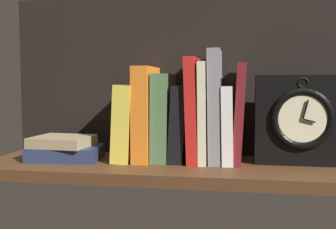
{
  "coord_description": "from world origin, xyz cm",
  "views": [
    {
      "loc": [
        13.23,
        -90.92,
        18.39
      ],
      "look_at": [
        -2.92,
        3.93,
        10.73
      ],
      "focal_mm": 44.04,
      "sensor_mm": 36.0,
      "label": 1
    }
  ],
  "objects_px": {
    "book_cream_twain": "(204,112)",
    "framed_clock": "(301,120)",
    "book_orange_pandolfini": "(146,113)",
    "book_stack_side": "(65,148)",
    "book_green_romantic": "(163,117)",
    "book_black_skeptic": "(180,123)",
    "book_red_requiem": "(194,110)",
    "book_maroon_dawkins": "(239,113)",
    "book_yellow_seinlanguage": "(129,122)",
    "book_gray_chess": "(215,106)",
    "book_white_catcher": "(228,124)"
  },
  "relations": [
    {
      "from": "book_stack_side",
      "to": "book_gray_chess",
      "type": "bearing_deg",
      "value": 6.31
    },
    {
      "from": "book_green_romantic",
      "to": "book_cream_twain",
      "type": "height_order",
      "value": "book_cream_twain"
    },
    {
      "from": "book_green_romantic",
      "to": "book_red_requiem",
      "type": "relative_size",
      "value": 0.85
    },
    {
      "from": "book_red_requiem",
      "to": "book_cream_twain",
      "type": "bearing_deg",
      "value": 0.0
    },
    {
      "from": "book_red_requiem",
      "to": "book_stack_side",
      "type": "bearing_deg",
      "value": -172.66
    },
    {
      "from": "book_yellow_seinlanguage",
      "to": "book_black_skeptic",
      "type": "height_order",
      "value": "book_yellow_seinlanguage"
    },
    {
      "from": "book_red_requiem",
      "to": "book_stack_side",
      "type": "relative_size",
      "value": 1.38
    },
    {
      "from": "book_orange_pandolfini",
      "to": "book_cream_twain",
      "type": "height_order",
      "value": "book_cream_twain"
    },
    {
      "from": "book_black_skeptic",
      "to": "book_stack_side",
      "type": "relative_size",
      "value": 1.01
    },
    {
      "from": "book_gray_chess",
      "to": "framed_clock",
      "type": "bearing_deg",
      "value": -2.09
    },
    {
      "from": "book_yellow_seinlanguage",
      "to": "book_black_skeptic",
      "type": "bearing_deg",
      "value": 0.0
    },
    {
      "from": "book_green_romantic",
      "to": "book_white_catcher",
      "type": "xyz_separation_m",
      "value": [
        0.15,
        0.0,
        -0.01
      ]
    },
    {
      "from": "book_red_requiem",
      "to": "book_white_catcher",
      "type": "height_order",
      "value": "book_red_requiem"
    },
    {
      "from": "book_cream_twain",
      "to": "book_white_catcher",
      "type": "relative_size",
      "value": 1.31
    },
    {
      "from": "book_gray_chess",
      "to": "book_stack_side",
      "type": "bearing_deg",
      "value": -173.69
    },
    {
      "from": "book_black_skeptic",
      "to": "book_stack_side",
      "type": "bearing_deg",
      "value": -171.77
    },
    {
      "from": "book_orange_pandolfini",
      "to": "book_black_skeptic",
      "type": "height_order",
      "value": "book_orange_pandolfini"
    },
    {
      "from": "book_orange_pandolfini",
      "to": "book_black_skeptic",
      "type": "xyz_separation_m",
      "value": [
        0.08,
        0.0,
        -0.02
      ]
    },
    {
      "from": "book_yellow_seinlanguage",
      "to": "book_cream_twain",
      "type": "relative_size",
      "value": 0.77
    },
    {
      "from": "book_red_requiem",
      "to": "book_stack_side",
      "type": "height_order",
      "value": "book_red_requiem"
    },
    {
      "from": "book_black_skeptic",
      "to": "book_white_catcher",
      "type": "bearing_deg",
      "value": 0.0
    },
    {
      "from": "book_white_catcher",
      "to": "book_gray_chess",
      "type": "bearing_deg",
      "value": 180.0
    },
    {
      "from": "book_green_romantic",
      "to": "book_gray_chess",
      "type": "distance_m",
      "value": 0.12
    },
    {
      "from": "book_green_romantic",
      "to": "book_maroon_dawkins",
      "type": "relative_size",
      "value": 0.9
    },
    {
      "from": "book_red_requiem",
      "to": "book_black_skeptic",
      "type": "bearing_deg",
      "value": 180.0
    },
    {
      "from": "book_cream_twain",
      "to": "book_gray_chess",
      "type": "bearing_deg",
      "value": 0.0
    },
    {
      "from": "book_yellow_seinlanguage",
      "to": "book_maroon_dawkins",
      "type": "height_order",
      "value": "book_maroon_dawkins"
    },
    {
      "from": "book_green_romantic",
      "to": "book_stack_side",
      "type": "distance_m",
      "value": 0.24
    },
    {
      "from": "book_red_requiem",
      "to": "book_gray_chess",
      "type": "relative_size",
      "value": 0.93
    },
    {
      "from": "book_green_romantic",
      "to": "book_black_skeptic",
      "type": "height_order",
      "value": "book_green_romantic"
    },
    {
      "from": "book_orange_pandolfini",
      "to": "book_cream_twain",
      "type": "distance_m",
      "value": 0.14
    },
    {
      "from": "book_stack_side",
      "to": "framed_clock",
      "type": "bearing_deg",
      "value": 3.39
    },
    {
      "from": "book_green_romantic",
      "to": "framed_clock",
      "type": "height_order",
      "value": "book_green_romantic"
    },
    {
      "from": "book_black_skeptic",
      "to": "book_maroon_dawkins",
      "type": "height_order",
      "value": "book_maroon_dawkins"
    },
    {
      "from": "framed_clock",
      "to": "book_stack_side",
      "type": "height_order",
      "value": "framed_clock"
    },
    {
      "from": "book_stack_side",
      "to": "book_green_romantic",
      "type": "bearing_deg",
      "value": 9.61
    },
    {
      "from": "book_cream_twain",
      "to": "framed_clock",
      "type": "relative_size",
      "value": 1.15
    },
    {
      "from": "book_green_romantic",
      "to": "book_white_catcher",
      "type": "height_order",
      "value": "book_green_romantic"
    },
    {
      "from": "book_yellow_seinlanguage",
      "to": "book_maroon_dawkins",
      "type": "bearing_deg",
      "value": 0.0
    },
    {
      "from": "book_stack_side",
      "to": "book_maroon_dawkins",
      "type": "bearing_deg",
      "value": 5.47
    },
    {
      "from": "book_yellow_seinlanguage",
      "to": "book_black_skeptic",
      "type": "relative_size",
      "value": 1.01
    },
    {
      "from": "book_orange_pandolfini",
      "to": "book_yellow_seinlanguage",
      "type": "bearing_deg",
      "value": 180.0
    },
    {
      "from": "book_cream_twain",
      "to": "book_white_catcher",
      "type": "xyz_separation_m",
      "value": [
        0.05,
        0.0,
        -0.03
      ]
    },
    {
      "from": "book_green_romantic",
      "to": "book_black_skeptic",
      "type": "distance_m",
      "value": 0.04
    },
    {
      "from": "book_yellow_seinlanguage",
      "to": "book_green_romantic",
      "type": "bearing_deg",
      "value": 0.0
    },
    {
      "from": "book_gray_chess",
      "to": "framed_clock",
      "type": "xyz_separation_m",
      "value": [
        0.19,
        -0.01,
        -0.03
      ]
    },
    {
      "from": "book_yellow_seinlanguage",
      "to": "book_white_catcher",
      "type": "relative_size",
      "value": 1.01
    },
    {
      "from": "book_white_catcher",
      "to": "book_stack_side",
      "type": "distance_m",
      "value": 0.39
    },
    {
      "from": "book_orange_pandolfini",
      "to": "book_stack_side",
      "type": "height_order",
      "value": "book_orange_pandolfini"
    },
    {
      "from": "book_black_skeptic",
      "to": "book_white_catcher",
      "type": "distance_m",
      "value": 0.11
    }
  ]
}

